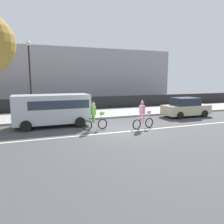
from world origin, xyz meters
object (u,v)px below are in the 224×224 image
parade_cyclist_lime (95,117)px  parade_cyclist_pink (143,116)px  pedestrian_onlooker (25,106)px  street_lamp_post (30,69)px  parked_van_silver (53,108)px  parked_car_beige (186,108)px

parade_cyclist_lime → parade_cyclist_pink: same height
parade_cyclist_pink → pedestrian_onlooker: parade_cyclist_pink is taller
parade_cyclist_lime → street_lamp_post: 6.65m
parked_van_silver → pedestrian_onlooker: (-1.80, 4.10, -0.27)m
street_lamp_post → pedestrian_onlooker: bearing=106.2°
parked_car_beige → parade_cyclist_pink: bearing=-154.0°
parked_car_beige → pedestrian_onlooker: size_ratio=2.53×
parked_car_beige → parade_cyclist_lime: bearing=-167.1°
parade_cyclist_pink → parade_cyclist_lime: bearing=165.7°
parade_cyclist_lime → parade_cyclist_pink: (3.06, -0.78, 0.00)m
parked_van_silver → parked_car_beige: bearing=-0.3°
parade_cyclist_pink → street_lamp_post: street_lamp_post is taller
parked_car_beige → pedestrian_onlooker: (-12.94, 4.15, 0.23)m
parade_cyclist_lime → parked_car_beige: (8.77, 2.01, -0.06)m
parade_cyclist_lime → parade_cyclist_pink: bearing=-14.3°
parked_car_beige → street_lamp_post: street_lamp_post is taller
parade_cyclist_lime → pedestrian_onlooker: size_ratio=1.19×
parked_van_silver → pedestrian_onlooker: bearing=113.6°
parade_cyclist_pink → parked_van_silver: 6.14m
parade_cyclist_pink → pedestrian_onlooker: (-7.22, 6.94, 0.17)m
parade_cyclist_lime → street_lamp_post: size_ratio=0.33×
parked_van_silver → street_lamp_post: street_lamp_post is taller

